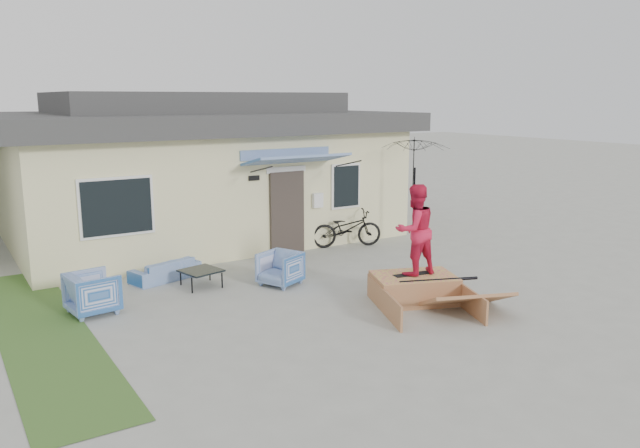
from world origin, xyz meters
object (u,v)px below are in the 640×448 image
skater (415,228)px  armchair_left (92,291)px  skateboard (414,274)px  coffee_table (201,278)px  bicycle (347,225)px  armchair_right (280,267)px  loveseat (165,266)px  patio_umbrella (415,181)px  skate_ramp (414,288)px

skater → armchair_left: bearing=-22.3°
armchair_left → skateboard: armchair_left is taller
armchair_left → coffee_table: (2.30, 0.49, -0.24)m
bicycle → armchair_right: bearing=142.2°
armchair_right → bicycle: (3.17, 2.09, 0.21)m
bicycle → skateboard: (-1.47, -4.39, -0.06)m
loveseat → skateboard: size_ratio=1.86×
armchair_left → skater: skater is taller
skateboard → skater: 0.91m
loveseat → armchair_right: (1.94, -1.68, 0.09)m
armchair_right → patio_umbrella: 5.14m
armchair_right → coffee_table: armchair_right is taller
loveseat → patio_umbrella: size_ratio=0.70×
loveseat → skate_ramp: (3.62, -4.03, -0.04)m
bicycle → patio_umbrella: size_ratio=0.86×
armchair_left → skateboard: bearing=-122.5°
armchair_left → skate_ramp: (5.45, -2.64, -0.17)m
armchair_right → skateboard: (1.70, -2.30, 0.15)m
loveseat → coffee_table: loveseat is taller
armchair_right → coffee_table: (-1.47, 0.78, -0.21)m
skateboard → patio_umbrella: bearing=58.7°
patio_umbrella → skate_ramp: 5.00m
skate_ramp → patio_umbrella: bearing=70.5°
coffee_table → skateboard: size_ratio=0.89×
armchair_right → skateboard: size_ratio=0.95×
loveseat → skate_ramp: loveseat is taller
loveseat → armchair_right: bearing=122.6°
skate_ramp → skater: skater is taller
armchair_left → bicycle: 7.17m
coffee_table → skateboard: bearing=-44.2°
armchair_left → skateboard: (5.47, -2.59, 0.12)m
coffee_table → skater: 4.60m
coffee_table → bicycle: 4.84m
skate_ramp → armchair_left: bearing=175.1°
armchair_left → coffee_table: armchair_left is taller
bicycle → patio_umbrella: 2.14m
coffee_table → bicycle: size_ratio=0.39×
armchair_left → armchair_right: 3.78m
armchair_right → patio_umbrella: (4.79, 1.28, 1.35)m
coffee_table → bicycle: bearing=15.7°
armchair_left → coffee_table: bearing=-85.1°
loveseat → armchair_right: size_ratio=1.95×
armchair_left → skater: bearing=-122.5°
bicycle → patio_umbrella: patio_umbrella is taller
loveseat → skate_ramp: 5.42m
loveseat → bicycle: size_ratio=0.82×
loveseat → armchair_left: size_ratio=1.80×
armchair_left → armchair_right: size_ratio=1.08×
bicycle → skate_ramp: (-1.49, -4.43, -0.34)m
armchair_right → armchair_left: bearing=-118.9°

